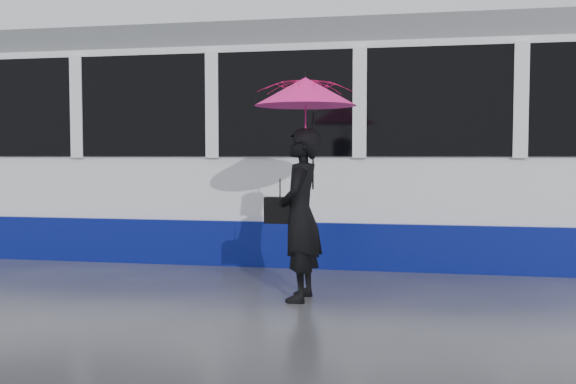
# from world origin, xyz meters

# --- Properties ---
(ground) EXTENTS (90.00, 90.00, 0.00)m
(ground) POSITION_xyz_m (0.00, 0.00, 0.00)
(ground) COLOR #2A2A2F
(ground) RESTS_ON ground
(rails) EXTENTS (34.00, 1.51, 0.02)m
(rails) POSITION_xyz_m (0.00, 2.50, 0.01)
(rails) COLOR #3F3D38
(rails) RESTS_ON ground
(tram) EXTENTS (26.00, 2.56, 3.35)m
(tram) POSITION_xyz_m (-0.41, 2.50, 1.64)
(tram) COLOR white
(tram) RESTS_ON ground
(woman) EXTENTS (0.44, 0.66, 1.79)m
(woman) POSITION_xyz_m (0.63, -0.60, 0.90)
(woman) COLOR black
(woman) RESTS_ON ground
(umbrella) EXTENTS (1.08, 1.08, 1.21)m
(umbrella) POSITION_xyz_m (0.68, -0.60, 1.96)
(umbrella) COLOR #F81482
(umbrella) RESTS_ON ground
(handbag) EXTENTS (0.32, 0.15, 0.46)m
(handbag) POSITION_xyz_m (0.41, -0.58, 0.94)
(handbag) COLOR black
(handbag) RESTS_ON ground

